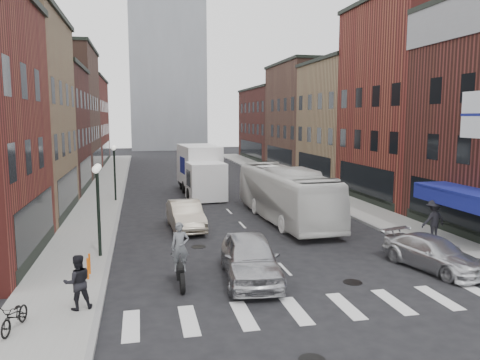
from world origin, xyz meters
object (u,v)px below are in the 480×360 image
object	(u,v)px
motorcycle_rider	(180,256)
parked_bicycle	(15,316)
ped_left_solo	(78,282)
sedan_left_near	(250,258)
transit_bus	(285,194)
sedan_left_far	(186,215)
streetlamp_far	(114,162)
box_truck	(201,171)
curb_car	(433,253)
bike_rack	(89,266)
ped_right_a	(433,220)
streetlamp_near	(98,193)

from	to	relation	value
motorcycle_rider	parked_bicycle	size ratio (longest dim) A/B	1.53
motorcycle_rider	ped_left_solo	world-z (taller)	motorcycle_rider
motorcycle_rider	sedan_left_near	world-z (taller)	motorcycle_rider
transit_bus	sedan_left_far	bearing A→B (deg)	-172.35
streetlamp_far	box_truck	xyz separation A→B (m)	(6.48, 2.09, -1.01)
sedan_left_near	curb_car	distance (m)	7.51
curb_car	ped_left_solo	size ratio (longest dim) A/B	2.59
streetlamp_far	ped_left_solo	size ratio (longest dim) A/B	2.37
sedan_left_far	curb_car	world-z (taller)	sedan_left_far
bike_rack	ped_right_a	distance (m)	16.06
ped_right_a	transit_bus	bearing A→B (deg)	-56.90
bike_rack	parked_bicycle	distance (m)	4.50
ped_right_a	motorcycle_rider	bearing A→B (deg)	7.19
streetlamp_far	ped_right_a	xyz separation A→B (m)	(15.71, -14.62, -1.78)
transit_bus	sedan_left_far	size ratio (longest dim) A/B	2.42
curb_car	streetlamp_near	bearing A→B (deg)	148.34
streetlamp_near	sedan_left_far	bearing A→B (deg)	48.51
streetlamp_near	parked_bicycle	bearing A→B (deg)	-104.32
streetlamp_far	bike_rack	bearing A→B (deg)	-90.69
box_truck	motorcycle_rider	distance (m)	20.39
streetlamp_near	motorcycle_rider	xyz separation A→B (m)	(3.12, -4.01, -1.81)
parked_bicycle	ped_left_solo	size ratio (longest dim) A/B	0.89
streetlamp_far	sedan_left_far	world-z (taller)	streetlamp_far
parked_bicycle	sedan_left_far	bearing A→B (deg)	74.48
bike_rack	parked_bicycle	xyz separation A→B (m)	(-1.57, -4.22, 0.00)
parked_bicycle	ped_left_solo	world-z (taller)	ped_left_solo
streetlamp_far	transit_bus	world-z (taller)	streetlamp_far
ped_right_a	curb_car	bearing A→B (deg)	47.73
streetlamp_near	sedan_left_near	world-z (taller)	streetlamp_near
streetlamp_far	transit_bus	size ratio (longest dim) A/B	0.36
streetlamp_near	ped_left_solo	world-z (taller)	streetlamp_near
bike_rack	sedan_left_near	size ratio (longest dim) A/B	0.16
parked_bicycle	ped_right_a	world-z (taller)	ped_right_a
transit_bus	box_truck	bearing A→B (deg)	107.34
streetlamp_near	sedan_left_near	xyz separation A→B (m)	(5.75, -3.87, -2.06)
sedan_left_near	motorcycle_rider	bearing A→B (deg)	-171.30
motorcycle_rider	sedan_left_near	distance (m)	2.65
streetlamp_near	box_truck	size ratio (longest dim) A/B	0.46
streetlamp_near	ped_right_a	world-z (taller)	streetlamp_near
sedan_left_far	motorcycle_rider	bearing A→B (deg)	-99.76
streetlamp_near	transit_bus	bearing A→B (deg)	29.48
sedan_left_far	streetlamp_near	bearing A→B (deg)	-134.47
streetlamp_far	ped_left_solo	xyz separation A→B (m)	(-0.21, -19.77, -1.89)
sedan_left_far	ped_right_a	bearing A→B (deg)	-27.68
box_truck	ped_right_a	size ratio (longest dim) A/B	4.57
streetlamp_near	ped_right_a	xyz separation A→B (m)	(15.71, -0.62, -1.78)
sedan_left_near	ped_right_a	bearing A→B (deg)	23.78
transit_bus	curb_car	xyz separation A→B (m)	(3.07, -9.98, -0.93)
box_truck	ped_left_solo	world-z (taller)	box_truck
sedan_left_far	ped_right_a	world-z (taller)	ped_right_a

